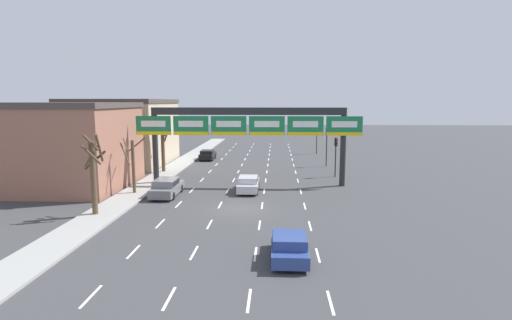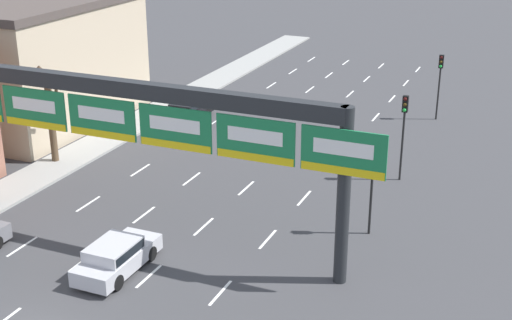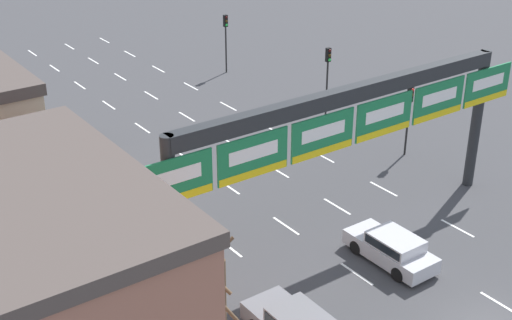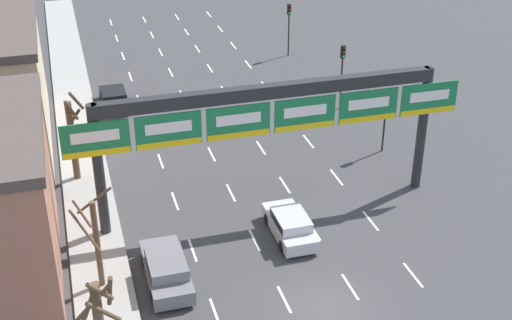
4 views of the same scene
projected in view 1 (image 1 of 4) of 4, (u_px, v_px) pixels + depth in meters
name	position (u px, v px, depth m)	size (l,w,h in m)	color
ground_plane	(240.00, 209.00, 30.18)	(220.00, 220.00, 0.00)	#3D3D3F
sidewalk_left	(115.00, 206.00, 30.65)	(2.80, 110.00, 0.15)	#999993
lane_dashes	(251.00, 176.00, 43.51)	(10.02, 67.00, 0.01)	white
sign_gantry	(248.00, 125.00, 37.92)	(21.47, 0.70, 7.47)	#232628
building_near	(57.00, 145.00, 37.29)	(13.03, 11.34, 7.95)	#9E6651
building_far	(124.00, 132.00, 51.44)	(11.28, 13.77, 8.32)	#C6B293
car_grey	(167.00, 187.00, 34.13)	(1.95, 4.81, 1.51)	slate
car_black	(208.00, 155.00, 55.40)	(1.88, 4.18, 1.35)	black
car_silver	(248.00, 183.00, 35.80)	(1.82, 4.35, 1.41)	#B7B7BC
car_blue	(289.00, 246.00, 20.37)	(1.87, 3.94, 1.36)	navy
traffic_light_near_gantry	(327.00, 139.00, 49.38)	(0.30, 0.35, 4.80)	black
traffic_light_mid_block	(317.00, 133.00, 61.04)	(0.30, 0.35, 4.53)	black
traffic_light_far_end	(336.00, 149.00, 42.51)	(0.30, 0.35, 4.21)	black
tree_bare_closest	(163.00, 147.00, 45.13)	(1.19, 1.63, 5.84)	brown
tree_bare_second	(133.00, 163.00, 34.51)	(2.08, 2.10, 4.83)	brown
tree_bare_third	(94.00, 171.00, 27.85)	(1.78, 1.81, 5.72)	brown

